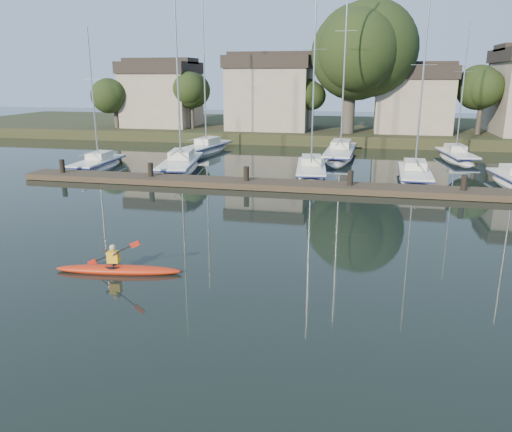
% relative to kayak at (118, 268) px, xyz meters
% --- Properties ---
extents(ground, '(160.00, 160.00, 0.00)m').
position_rel_kayak_xyz_m(ground, '(4.12, -0.17, -0.17)').
color(ground, black).
rests_on(ground, ground).
extents(kayak, '(4.31, 1.20, 1.37)m').
position_rel_kayak_xyz_m(kayak, '(0.00, 0.00, 0.00)').
color(kayak, '#B00D0E').
rests_on(kayak, ground).
extents(dock, '(34.00, 2.00, 1.80)m').
position_rel_kayak_xyz_m(dock, '(4.12, 13.83, 0.04)').
color(dock, '#423625').
rests_on(dock, ground).
extents(sailboat_0, '(2.11, 6.76, 10.62)m').
position_rel_kayak_xyz_m(sailboat_0, '(-10.70, 17.79, -0.34)').
color(sailboat_0, white).
rests_on(sailboat_0, ground).
extents(sailboat_1, '(3.63, 9.11, 14.50)m').
position_rel_kayak_xyz_m(sailboat_1, '(-4.73, 18.54, -0.36)').
color(sailboat_1, white).
rests_on(sailboat_1, ground).
extents(sailboat_2, '(2.76, 8.37, 13.60)m').
position_rel_kayak_xyz_m(sailboat_2, '(4.39, 18.77, -0.34)').
color(sailboat_2, white).
rests_on(sailboat_2, ground).
extents(sailboat_3, '(2.19, 7.54, 12.06)m').
position_rel_kayak_xyz_m(sailboat_3, '(10.99, 18.27, -0.34)').
color(sailboat_3, white).
rests_on(sailboat_3, ground).
extents(sailboat_5, '(3.38, 8.82, 14.25)m').
position_rel_kayak_xyz_m(sailboat_5, '(-5.64, 26.95, -0.34)').
color(sailboat_5, white).
rests_on(sailboat_5, ground).
extents(sailboat_6, '(2.50, 10.40, 16.44)m').
position_rel_kayak_xyz_m(sailboat_6, '(5.91, 26.46, -0.36)').
color(sailboat_6, white).
rests_on(sailboat_6, ground).
extents(sailboat_7, '(2.86, 7.30, 11.47)m').
position_rel_kayak_xyz_m(sailboat_7, '(14.88, 27.21, -0.34)').
color(sailboat_7, white).
rests_on(sailboat_7, ground).
extents(shore, '(90.00, 25.25, 12.75)m').
position_rel_kayak_xyz_m(shore, '(5.73, 40.12, 3.06)').
color(shore, '#243118').
rests_on(shore, ground).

